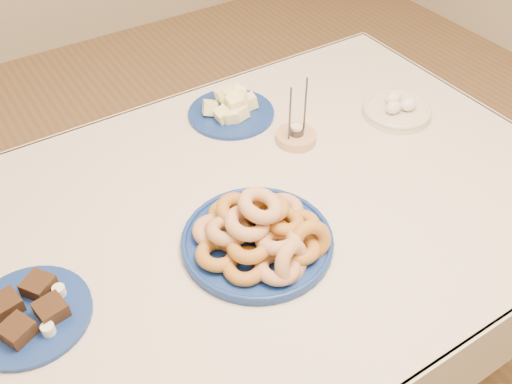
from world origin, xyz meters
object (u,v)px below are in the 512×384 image
candle_holder (296,136)px  egg_bowl (397,110)px  donut_platter (260,234)px  melon_plate (232,108)px  dining_table (245,240)px  brownie_plate (29,313)px

candle_holder → egg_bowl: size_ratio=0.92×
donut_platter → melon_plate: donut_platter is taller
dining_table → donut_platter: size_ratio=4.08×
melon_plate → candle_holder: bearing=-66.5°
dining_table → candle_holder: (0.27, 0.16, 0.12)m
dining_table → melon_plate: (0.18, 0.36, 0.13)m
egg_bowl → dining_table: bearing=-170.5°
donut_platter → egg_bowl: 0.66m
candle_holder → dining_table: bearing=-149.3°
dining_table → brownie_plate: size_ratio=5.34×
candle_holder → brownie_plate: bearing=-166.9°
brownie_plate → dining_table: bearing=2.9°
donut_platter → egg_bowl: donut_platter is taller
brownie_plate → candle_holder: (0.80, 0.19, 0.00)m
melon_plate → brownie_plate: (-0.71, -0.39, -0.01)m
melon_plate → dining_table: bearing=-116.4°
dining_table → donut_platter: 0.19m
dining_table → candle_holder: 0.33m
candle_holder → egg_bowl: candle_holder is taller
dining_table → melon_plate: bearing=63.6°
dining_table → donut_platter: bearing=-105.6°
melon_plate → candle_holder: candle_holder is taller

